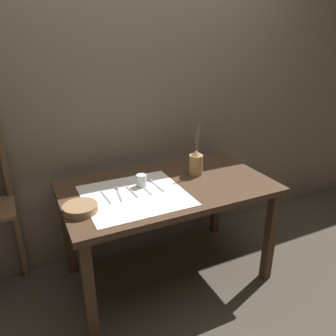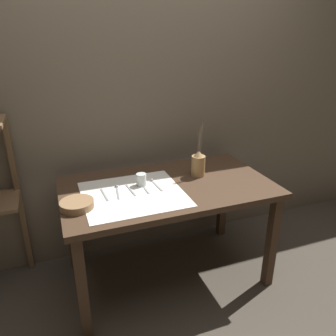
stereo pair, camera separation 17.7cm
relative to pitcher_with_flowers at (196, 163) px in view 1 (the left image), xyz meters
name	(u,v)px [view 1 (the left image)]	position (x,y,z in m)	size (l,w,h in m)	color
ground_plane	(167,274)	(-0.26, -0.07, -0.83)	(12.00, 12.00, 0.00)	#473F35
stone_wall_back	(138,103)	(-0.26, 0.44, 0.37)	(7.00, 0.06, 2.40)	#6B5E4C
wooden_table	(167,196)	(-0.26, -0.07, -0.17)	(1.39, 0.80, 0.74)	#422D1E
linen_cloth	(135,195)	(-0.51, -0.13, -0.08)	(0.62, 0.58, 0.00)	white
pitcher_with_flowers	(196,163)	(0.00, 0.00, 0.00)	(0.10, 0.10, 0.38)	#A87F4C
wooden_bowl	(80,209)	(-0.86, -0.19, -0.06)	(0.19, 0.19, 0.05)	#8E6B47
glass_tumbler_near	(141,180)	(-0.42, -0.02, -0.04)	(0.07, 0.07, 0.08)	silver
knife_center	(106,197)	(-0.68, -0.08, -0.08)	(0.02, 0.18, 0.00)	#939399
spoon_inner	(118,191)	(-0.59, -0.03, -0.08)	(0.04, 0.19, 0.02)	#939399
fork_outer	(132,192)	(-0.51, -0.08, -0.08)	(0.03, 0.18, 0.00)	#939399
fork_inner	(146,189)	(-0.42, -0.08, -0.08)	(0.01, 0.18, 0.00)	#939399
spoon_outer	(153,183)	(-0.34, -0.02, -0.08)	(0.03, 0.19, 0.02)	#939399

